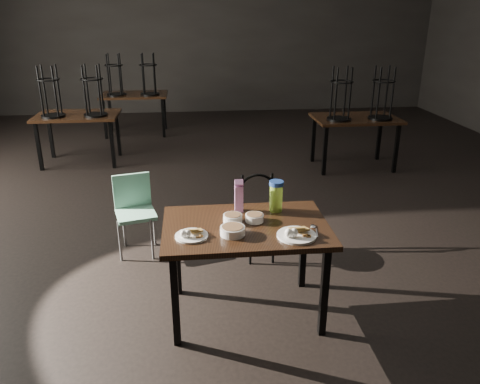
{
  "coord_description": "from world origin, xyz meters",
  "views": [
    {
      "loc": [
        -0.47,
        -4.76,
        2.21
      ],
      "look_at": [
        -0.1,
        -1.32,
        0.85
      ],
      "focal_mm": 35.0,
      "sensor_mm": 36.0,
      "label": 1
    }
  ],
  "objects": [
    {
      "name": "main_table",
      "position": [
        -0.1,
        -1.72,
        0.67
      ],
      "size": [
        1.2,
        0.8,
        0.75
      ],
      "color": "black",
      "rests_on": "ground"
    },
    {
      "name": "plate_left",
      "position": [
        -0.5,
        -1.87,
        0.77
      ],
      "size": [
        0.23,
        0.23,
        0.07
      ],
      "color": "white",
      "rests_on": "main_table"
    },
    {
      "name": "plate_right",
      "position": [
        0.22,
        -1.94,
        0.77
      ],
      "size": [
        0.27,
        0.27,
        0.09
      ],
      "color": "white",
      "rests_on": "main_table"
    },
    {
      "name": "bowl_near",
      "position": [
        -0.19,
        -1.65,
        0.78
      ],
      "size": [
        0.14,
        0.14,
        0.06
      ],
      "color": "white",
      "rests_on": "main_table"
    },
    {
      "name": "bowl_far",
      "position": [
        -0.03,
        -1.66,
        0.78
      ],
      "size": [
        0.14,
        0.14,
        0.05
      ],
      "color": "white",
      "rests_on": "main_table"
    },
    {
      "name": "bowl_big",
      "position": [
        -0.21,
        -1.86,
        0.78
      ],
      "size": [
        0.17,
        0.17,
        0.06
      ],
      "color": "white",
      "rests_on": "main_table"
    },
    {
      "name": "juice_carton",
      "position": [
        -0.13,
        -1.46,
        0.87
      ],
      "size": [
        0.07,
        0.07,
        0.26
      ],
      "color": "#991B7A",
      "rests_on": "main_table"
    },
    {
      "name": "water_bottle",
      "position": [
        0.16,
        -1.48,
        0.87
      ],
      "size": [
        0.13,
        0.13,
        0.24
      ],
      "color": "#9BCD3C",
      "rests_on": "main_table"
    },
    {
      "name": "spoon",
      "position": [
        0.38,
        -1.82,
        0.75
      ],
      "size": [
        0.05,
        0.2,
        0.01
      ],
      "color": "silver",
      "rests_on": "main_table"
    },
    {
      "name": "bentwood_chair",
      "position": [
        0.13,
        -0.82,
        0.47
      ],
      "size": [
        0.38,
        0.38,
        0.79
      ],
      "rotation": [
        0.0,
        0.0,
        0.08
      ],
      "color": "black",
      "rests_on": "ground"
    },
    {
      "name": "school_chair",
      "position": [
        -1.03,
        -0.6,
        0.46
      ],
      "size": [
        0.42,
        0.42,
        0.76
      ],
      "rotation": [
        0.0,
        0.0,
        0.24
      ],
      "color": "#6EAB8F",
      "rests_on": "ground"
    },
    {
      "name": "bg_table_left",
      "position": [
        -2.15,
        2.3,
        0.75
      ],
      "size": [
        1.2,
        0.8,
        1.48
      ],
      "color": "black",
      "rests_on": "ground"
    },
    {
      "name": "bg_table_right",
      "position": [
        1.9,
        1.66,
        0.75
      ],
      "size": [
        1.2,
        0.8,
        1.48
      ],
      "color": "black",
      "rests_on": "ground"
    },
    {
      "name": "bg_table_far",
      "position": [
        -1.49,
        4.03,
        0.75
      ],
      "size": [
        1.2,
        0.8,
        1.48
      ],
      "color": "black",
      "rests_on": "ground"
    }
  ]
}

